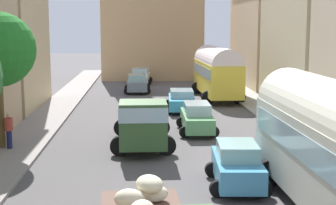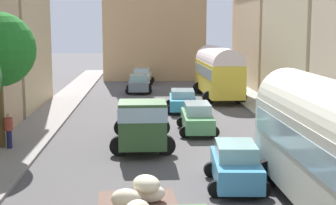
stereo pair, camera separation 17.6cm
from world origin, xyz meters
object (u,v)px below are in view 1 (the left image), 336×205
car_0 (137,84)px  car_1 (140,76)px  car_2 (237,165)px  car_3 (197,118)px  cargo_truck_1 (143,123)px  pedestrian_1 (9,130)px  car_4 (182,100)px  parked_bus_0 (333,142)px  parked_bus_1 (217,70)px

car_0 → car_1: bearing=87.4°
car_2 → car_3: bearing=92.2°
cargo_truck_1 → pedestrian_1: (-6.22, -0.04, -0.26)m
car_2 → car_4: 16.49m
car_0 → pedestrian_1: 21.23m
parked_bus_0 → car_3: parked_bus_0 is taller
parked_bus_0 → cargo_truck_1: bearing=123.0°
cargo_truck_1 → car_1: 27.03m
parked_bus_0 → car_0: (-6.03, 29.15, -1.53)m
car_1 → car_4: (2.75, -16.39, -0.04)m
car_4 → pedestrian_1: (-8.96, -10.68, 0.26)m
car_2 → car_4: car_2 is taller
car_0 → car_2: 26.45m
parked_bus_1 → car_1: (-6.07, 10.55, -1.50)m
car_0 → pedestrian_1: pedestrian_1 is taller
parked_bus_0 → car_2: parked_bus_0 is taller
car_1 → car_4: car_1 is taller
parked_bus_0 → car_3: bearing=102.3°
car_1 → parked_bus_0: bearing=-80.9°
car_2 → car_3: car_2 is taller
car_2 → car_1: bearing=95.9°
car_2 → car_3: size_ratio=0.87×
car_0 → pedestrian_1: bearing=-106.2°
car_3 → car_4: 6.94m
car_0 → car_4: 10.19m
parked_bus_1 → pedestrian_1: bearing=-126.6°
parked_bus_0 → car_4: size_ratio=2.22×
cargo_truck_1 → pedestrian_1: size_ratio=3.86×
cargo_truck_1 → car_3: (3.00, 3.70, -0.46)m
parked_bus_0 → parked_bus_1: (0.34, 25.27, -0.05)m
car_4 → car_0: bearing=107.5°
cargo_truck_1 → car_0: (-0.31, 20.35, -0.46)m
parked_bus_1 → car_3: size_ratio=2.10×
cargo_truck_1 → parked_bus_0: bearing=-57.0°
parked_bus_1 → pedestrian_1: 20.61m
parked_bus_0 → cargo_truck_1: size_ratio=1.38×
parked_bus_0 → car_2: bearing=128.4°
cargo_truck_1 → pedestrian_1: cargo_truck_1 is taller
parked_bus_1 → parked_bus_0: bearing=-90.8°
parked_bus_0 → car_1: size_ratio=2.32×
car_1 → pedestrian_1: bearing=-102.9°
car_1 → pedestrian_1: pedestrian_1 is taller
car_3 → car_0: bearing=101.2°
car_0 → car_4: bearing=-72.5°
car_2 → car_3: (-0.37, 9.54, -0.00)m
parked_bus_0 → car_0: parked_bus_0 is taller
cargo_truck_1 → car_3: cargo_truck_1 is taller
car_2 → car_0: bearing=98.0°
cargo_truck_1 → pedestrian_1: bearing=-179.6°
car_2 → pedestrian_1: bearing=148.8°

